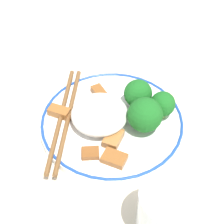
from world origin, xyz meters
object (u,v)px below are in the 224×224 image
broccoli_back_right (138,94)px  drinking_glass (167,215)px  broccoli_back_center (163,104)px  broccoli_back_left (145,115)px  chopsticks (64,117)px  plate (112,123)px

broccoli_back_right → drinking_glass: (-0.20, 0.09, 0.00)m
broccoli_back_center → broccoli_back_right: broccoli_back_right is taller
broccoli_back_center → drinking_glass: 0.20m
broccoli_back_left → chopsticks: (0.08, 0.10, -0.03)m
broccoli_back_center → chopsticks: size_ratio=0.25×
plate → broccoli_back_right: (0.01, -0.05, 0.03)m
broccoli_back_left → broccoli_back_center: broccoli_back_left is taller
plate → chopsticks: size_ratio=1.19×
plate → broccoli_back_left: bearing=-140.1°
plate → drinking_glass: drinking_glass is taller
plate → broccoli_back_center: size_ratio=4.87×
broccoli_back_right → chopsticks: 0.13m
chopsticks → drinking_glass: size_ratio=2.06×
broccoli_back_center → drinking_glass: size_ratio=0.50×
plate → broccoli_back_right: 0.06m
plate → broccoli_back_left: size_ratio=3.84×
broccoli_back_right → chopsticks: broccoli_back_right is taller
broccoli_back_right → broccoli_back_center: bearing=-149.8°
broccoli_back_center → broccoli_back_right: bearing=30.2°
plate → broccoli_back_left: (-0.04, -0.03, 0.04)m
drinking_glass → broccoli_back_center: bearing=-33.7°
broccoli_back_left → chopsticks: size_ratio=0.31×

